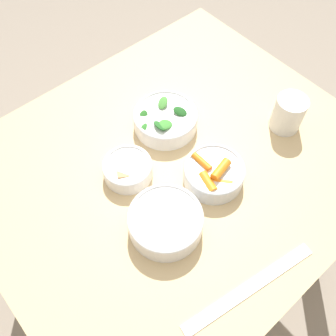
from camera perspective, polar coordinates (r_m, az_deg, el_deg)
ground_plane at (r=1.68m, az=0.65°, el=-13.70°), size 10.00×10.00×0.00m
dining_table at (r=1.09m, az=0.97°, el=-2.78°), size 1.01×0.87×0.77m
bowl_carrots at (r=0.93m, az=6.98°, el=-0.80°), size 0.15×0.15×0.07m
bowl_greens at (r=1.03m, az=-0.43°, el=7.46°), size 0.18×0.18×0.07m
bowl_beans_hotdog at (r=0.87m, az=-0.38°, el=-8.24°), size 0.17×0.17×0.06m
bowl_cookies at (r=0.94m, az=-6.16°, el=-0.13°), size 0.12×0.12×0.05m
ruler at (r=0.86m, az=12.30°, el=-17.42°), size 0.34×0.08×0.00m
cup at (r=1.07m, az=17.86°, el=7.91°), size 0.08×0.08×0.10m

